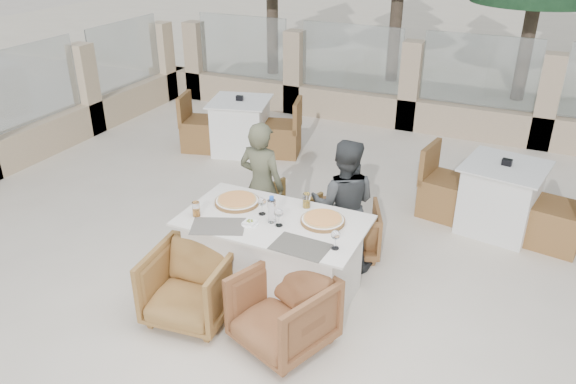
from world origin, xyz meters
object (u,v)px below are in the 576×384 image
at_px(beer_glass_right, 306,200).
at_px(wine_glass_centre, 262,205).
at_px(pizza_right, 323,220).
at_px(olive_dish, 250,222).
at_px(bg_table_a, 241,126).
at_px(armchair_far_left, 285,214).
at_px(armchair_near_left, 190,286).
at_px(beer_glass_left, 196,209).
at_px(dining_table, 274,257).
at_px(wine_glass_corner, 335,239).
at_px(armchair_far_right, 350,230).
at_px(bg_table_b, 500,198).
at_px(wine_glass_near, 279,216).
at_px(armchair_near_right, 283,311).
at_px(water_bottle, 272,209).
at_px(diner_right, 344,205).
at_px(diner_left, 262,186).
at_px(pizza_left, 237,201).

bearing_deg(beer_glass_right, wine_glass_centre, -136.65).
relative_size(pizza_right, wine_glass_centre, 2.08).
relative_size(wine_glass_centre, beer_glass_right, 1.35).
height_order(olive_dish, bg_table_a, olive_dish).
height_order(armchair_far_left, armchair_near_left, armchair_near_left).
xyz_separation_m(pizza_right, beer_glass_left, (-1.05, -0.36, 0.04)).
xyz_separation_m(dining_table, wine_glass_corner, (0.65, -0.22, 0.48)).
relative_size(wine_glass_corner, armchair_near_left, 0.26).
bearing_deg(armchair_far_right, bg_table_a, -62.19).
height_order(beer_glass_left, bg_table_b, beer_glass_left).
bearing_deg(wine_glass_centre, beer_glass_left, -152.19).
distance_m(wine_glass_near, armchair_near_right, 0.79).
bearing_deg(water_bottle, beer_glass_right, 66.19).
xyz_separation_m(armchair_near_left, armchair_near_right, (0.86, 0.02, -0.00)).
distance_m(pizza_right, beer_glass_right, 0.31).
relative_size(pizza_right, diner_right, 0.29).
bearing_deg(diner_left, beer_glass_right, 152.70).
height_order(water_bottle, bg_table_b, water_bottle).
bearing_deg(bg_table_b, beer_glass_right, -121.81).
xyz_separation_m(dining_table, bg_table_a, (-1.94, 2.88, 0.00)).
height_order(armchair_far_right, armchair_near_right, armchair_near_right).
bearing_deg(armchair_far_left, pizza_left, 100.86).
distance_m(wine_glass_centre, armchair_near_right, 0.97).
bearing_deg(armchair_far_left, dining_table, 127.07).
relative_size(wine_glass_centre, armchair_far_right, 0.32).
height_order(olive_dish, armchair_far_right, olive_dish).
bearing_deg(bg_table_a, dining_table, -70.93).
bearing_deg(dining_table, armchair_near_right, -58.13).
distance_m(pizza_right, olive_dish, 0.62).
bearing_deg(armchair_far_left, armchair_near_left, 101.87).
height_order(water_bottle, wine_glass_near, water_bottle).
bearing_deg(diner_right, wine_glass_centre, 37.52).
relative_size(wine_glass_centre, olive_dish, 1.67).
height_order(wine_glass_near, beer_glass_left, wine_glass_near).
height_order(dining_table, bg_table_a, same).
distance_m(wine_glass_centre, diner_right, 0.87).
relative_size(water_bottle, armchair_far_right, 0.42).
height_order(pizza_right, wine_glass_centre, wine_glass_centre).
bearing_deg(diner_right, bg_table_a, -56.86).
height_order(armchair_near_left, diner_left, diner_left).
distance_m(armchair_far_left, armchair_near_right, 1.69).
xyz_separation_m(diner_right, bg_table_a, (-2.34, 2.17, -0.28)).
distance_m(beer_glass_left, armchair_near_right, 1.19).
bearing_deg(bg_table_a, beer_glass_left, -82.19).
xyz_separation_m(beer_glass_right, armchair_far_right, (0.23, 0.61, -0.57)).
distance_m(beer_glass_right, armchair_far_right, 0.87).
distance_m(pizza_right, armchair_far_right, 0.97).
xyz_separation_m(pizza_right, bg_table_a, (-2.35, 2.74, -0.41)).
relative_size(beer_glass_left, diner_left, 0.10).
height_order(beer_glass_left, armchair_near_right, beer_glass_left).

